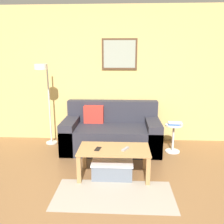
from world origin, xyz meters
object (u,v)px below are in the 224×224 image
couch (111,133)px  remote_control (125,149)px  cell_phone (98,149)px  storage_bin (112,168)px  side_table (173,136)px  book_stack (174,123)px  floor_lamp (44,87)px  coffee_table (114,154)px

couch → remote_control: size_ratio=11.33×
cell_phone → remote_control: bearing=11.3°
couch → storage_bin: couch is taller
side_table → book_stack: 0.22m
side_table → cell_phone: size_ratio=3.53×
floor_lamp → side_table: 2.40m
coffee_table → floor_lamp: (-1.26, 0.99, 0.78)m
storage_bin → floor_lamp: size_ratio=0.37×
floor_lamp → book_stack: size_ratio=6.12×
floor_lamp → book_stack: bearing=-2.4°
couch → floor_lamp: size_ratio=1.12×
book_stack → cell_phone: book_stack is taller
storage_bin → side_table: 1.39m
storage_bin → book_stack: bearing=42.2°
storage_bin → book_stack: size_ratio=2.29×
couch → floor_lamp: 1.43m
remote_control → storage_bin: bearing=-148.9°
storage_bin → remote_control: 0.35m
book_stack → remote_control: 1.26m
storage_bin → cell_phone: 0.35m
side_table → book_stack: size_ratio=2.00×
couch → coffee_table: (0.09, -1.04, 0.04)m
book_stack → floor_lamp: bearing=177.6°
storage_bin → coffee_table: bearing=48.8°
floor_lamp → side_table: size_ratio=3.06×
coffee_table → storage_bin: 0.21m
floor_lamp → couch: bearing=2.1°
side_table → cell_phone: 1.53m
book_stack → remote_control: bearing=-132.2°
remote_control → cell_phone: (-0.38, -0.00, -0.01)m
book_stack → remote_control: book_stack is taller
floor_lamp → cell_phone: (1.04, -1.02, -0.70)m
couch → remote_control: (0.25, -1.06, 0.13)m
couch → storage_bin: 1.08m
cell_phone → book_stack: bearing=48.5°
storage_bin → cell_phone: cell_phone is taller
floor_lamp → side_table: floor_lamp is taller
coffee_table → side_table: 1.34m
remote_control → cell_phone: remote_control is taller
couch → cell_phone: size_ratio=12.14×
side_table → book_stack: (0.00, -0.00, 0.22)m
couch → cell_phone: couch is taller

